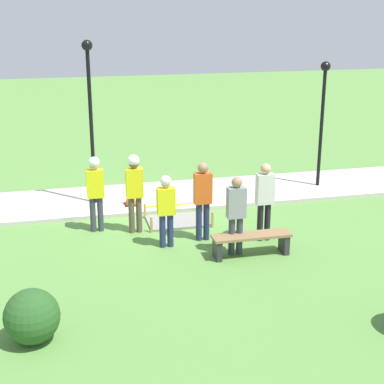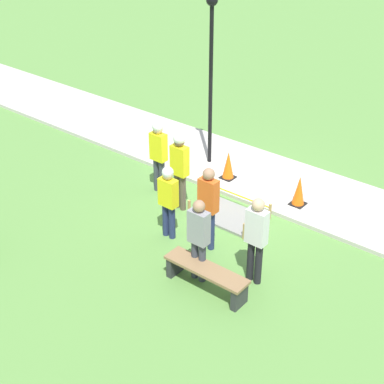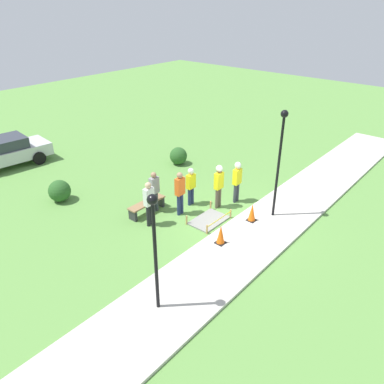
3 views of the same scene
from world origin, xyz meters
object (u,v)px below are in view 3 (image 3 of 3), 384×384
(lamppost_near, at_px, (280,151))
(lamppost_far, at_px, (154,237))
(traffic_cone_far_patch, at_px, (252,212))
(park_bench, at_px, (147,205))
(worker_supervisor, at_px, (219,182))
(worker_trainee, at_px, (191,183))
(parked_car_silver, at_px, (4,152))
(bystander_in_orange_shirt, at_px, (180,191))
(worker_assistant, at_px, (237,178))
(traffic_cone_near_patch, at_px, (221,234))
(bystander_in_white_shirt, at_px, (154,189))
(bystander_in_gray_shirt, at_px, (149,201))

(lamppost_near, xyz_separation_m, lamppost_far, (-6.58, -0.06, -0.38))
(traffic_cone_far_patch, xyz_separation_m, park_bench, (-2.15, 3.69, -0.11))
(worker_supervisor, distance_m, worker_trainee, 1.19)
(park_bench, height_order, parked_car_silver, parked_car_silver)
(bystander_in_orange_shirt, bearing_deg, worker_assistant, -25.63)
(traffic_cone_near_patch, relative_size, worker_assistant, 0.40)
(worker_trainee, xyz_separation_m, bystander_in_white_shirt, (-1.40, 0.75, 0.01))
(lamppost_far, distance_m, parked_car_silver, 13.55)
(park_bench, height_order, bystander_in_orange_shirt, bystander_in_orange_shirt)
(worker_trainee, bearing_deg, bystander_in_white_shirt, 151.95)
(worker_assistant, distance_m, parked_car_silver, 12.29)
(worker_assistant, bearing_deg, traffic_cone_far_patch, -125.03)
(traffic_cone_near_patch, height_order, lamppost_near, lamppost_near)
(lamppost_far, height_order, parked_car_silver, lamppost_far)
(traffic_cone_far_patch, relative_size, worker_trainee, 0.43)
(park_bench, distance_m, bystander_in_orange_shirt, 1.56)
(worker_supervisor, xyz_separation_m, bystander_in_orange_shirt, (-1.46, 0.84, -0.10))
(traffic_cone_near_patch, relative_size, worker_supervisor, 0.38)
(bystander_in_orange_shirt, height_order, lamppost_far, lamppost_far)
(traffic_cone_far_patch, distance_m, bystander_in_gray_shirt, 4.03)
(bystander_in_white_shirt, bearing_deg, traffic_cone_far_patch, -62.39)
(traffic_cone_near_patch, height_order, bystander_in_gray_shirt, bystander_in_gray_shirt)
(parked_car_silver, bearing_deg, worker_trainee, -66.23)
(bystander_in_gray_shirt, xyz_separation_m, lamppost_near, (3.64, -3.34, 1.82))
(worker_assistant, height_order, worker_trainee, worker_assistant)
(park_bench, distance_m, parked_car_silver, 9.25)
(lamppost_near, bearing_deg, bystander_in_gray_shirt, 137.44)
(traffic_cone_near_patch, bearing_deg, bystander_in_orange_shirt, 75.09)
(bystander_in_orange_shirt, xyz_separation_m, bystander_in_white_shirt, (-0.50, 0.95, -0.07))
(bystander_in_white_shirt, relative_size, parked_car_silver, 0.38)
(park_bench, relative_size, worker_trainee, 1.03)
(traffic_cone_near_patch, xyz_separation_m, park_bench, (-0.13, 3.67, -0.11))
(worker_assistant, height_order, lamppost_far, lamppost_far)
(bystander_in_white_shirt, xyz_separation_m, parked_car_silver, (-1.84, 9.27, -0.22))
(worker_supervisor, height_order, lamppost_far, lamppost_far)
(traffic_cone_near_patch, height_order, traffic_cone_far_patch, traffic_cone_near_patch)
(worker_supervisor, distance_m, bystander_in_gray_shirt, 3.07)
(lamppost_near, distance_m, lamppost_far, 6.59)
(parked_car_silver, bearing_deg, lamppost_far, -92.62)
(traffic_cone_near_patch, bearing_deg, lamppost_far, -172.02)
(traffic_cone_near_patch, bearing_deg, worker_assistant, 25.25)
(worker_supervisor, xyz_separation_m, bystander_in_white_shirt, (-1.96, 1.78, -0.16))
(park_bench, relative_size, lamppost_near, 0.40)
(worker_assistant, relative_size, lamppost_near, 0.43)
(park_bench, xyz_separation_m, lamppost_near, (3.07, -4.12, 2.53))
(traffic_cone_near_patch, bearing_deg, lamppost_near, -8.62)
(park_bench, height_order, lamppost_near, lamppost_near)
(worker_assistant, bearing_deg, parked_car_silver, 112.49)
(traffic_cone_far_patch, xyz_separation_m, lamppost_far, (-5.66, -0.50, 2.04))
(lamppost_near, height_order, lamppost_far, lamppost_near)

